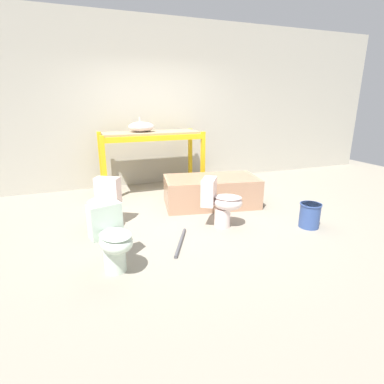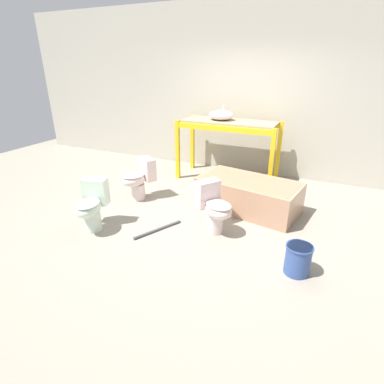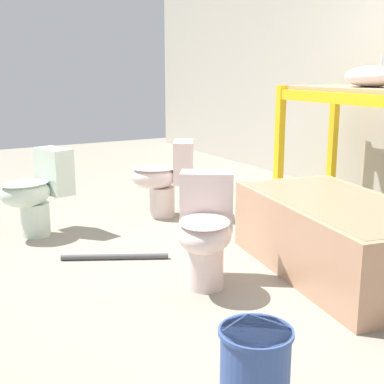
% 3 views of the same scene
% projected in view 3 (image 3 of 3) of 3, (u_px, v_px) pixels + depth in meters
% --- Properties ---
extents(ground_plane, '(12.00, 12.00, 0.00)m').
position_uv_depth(ground_plane, '(264.00, 255.00, 3.79)').
color(ground_plane, gray).
extents(shelving_rack, '(1.85, 0.76, 1.13)m').
position_uv_depth(shelving_rack, '(382.00, 111.00, 4.40)').
color(shelving_rack, yellow).
rests_on(shelving_rack, ground_plane).
extents(sink_basin, '(0.46, 0.41, 0.26)m').
position_uv_depth(sink_basin, '(371.00, 76.00, 4.49)').
color(sink_basin, silver).
rests_on(sink_basin, shelving_rack).
extents(bathtub_main, '(1.62, 1.04, 0.48)m').
position_uv_depth(bathtub_main, '(339.00, 232.00, 3.41)').
color(bathtub_main, tan).
rests_on(bathtub_main, ground_plane).
extents(toilet_near, '(0.46, 0.61, 0.67)m').
position_uv_depth(toilet_near, '(37.00, 191.00, 4.16)').
color(toilet_near, silver).
rests_on(toilet_near, ground_plane).
extents(toilet_far, '(0.63, 0.57, 0.67)m').
position_uv_depth(toilet_far, '(205.00, 229.00, 3.18)').
color(toilet_far, silver).
rests_on(toilet_far, ground_plane).
extents(toilet_extra, '(0.55, 0.63, 0.67)m').
position_uv_depth(toilet_extra, '(165.00, 177.00, 4.69)').
color(toilet_extra, silver).
rests_on(toilet_extra, ground_plane).
extents(bucket_white, '(0.29, 0.29, 0.34)m').
position_uv_depth(bucket_white, '(255.00, 368.00, 2.05)').
color(bucket_white, '#334C8C').
rests_on(bucket_white, ground_plane).
extents(loose_pipe, '(0.37, 0.68, 0.04)m').
position_uv_depth(loose_pipe, '(115.00, 257.00, 3.69)').
color(loose_pipe, '#4C4C51').
rests_on(loose_pipe, ground_plane).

